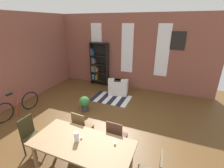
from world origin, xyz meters
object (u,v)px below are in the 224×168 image
dining_table (82,146)px  armchair_white (119,87)px  dining_chair_far_right (116,136)px  vase_on_table (76,137)px  bookshelf_tall (98,65)px  dining_chair_far_left (81,127)px  potted_plant_by_shelf (85,103)px  bicycle_second (18,106)px  dining_chair_head_left (31,134)px

dining_table → armchair_white: size_ratio=2.20×
dining_chair_far_right → armchair_white: 3.54m
vase_on_table → bookshelf_tall: 5.12m
dining_chair_far_left → armchair_white: (-0.23, 3.34, -0.23)m
bookshelf_tall → potted_plant_by_shelf: bearing=-73.9°
dining_chair_far_left → bicycle_second: dining_chair_far_left is taller
dining_table → dining_chair_head_left: bearing=-180.0°
bookshelf_tall → bicycle_second: (-1.23, -3.67, -0.68)m
dining_chair_head_left → dining_chair_far_right: bearing=20.5°
bookshelf_tall → dining_chair_far_left: bearing=-68.9°
bookshelf_tall → potted_plant_by_shelf: size_ratio=3.75×
bookshelf_tall → bicycle_second: 3.93m
dining_chair_head_left → dining_chair_far_left: 1.17m
dining_chair_far_right → bookshelf_tall: bearing=121.7°
bookshelf_tall → dining_table: bearing=-66.8°
dining_chair_far_left → bookshelf_tall: (-1.56, 4.04, 0.50)m
dining_table → bicycle_second: bicycle_second is taller
vase_on_table → bookshelf_tall: (-1.92, 4.75, 0.16)m
armchair_white → dining_chair_far_left: bearing=-86.1°
dining_chair_far_right → dining_chair_far_left: (-0.94, 0.00, 0.00)m
vase_on_table → bookshelf_tall: bookshelf_tall is taller
vase_on_table → dining_chair_head_left: bearing=-180.0°
dining_table → dining_chair_far_right: bearing=56.5°
dining_table → dining_chair_far_left: 0.86m
dining_chair_head_left → potted_plant_by_shelf: (0.13, 2.14, -0.19)m
dining_table → bicycle_second: (-3.26, 1.07, -0.34)m
dining_table → bookshelf_tall: (-2.03, 4.75, 0.34)m
armchair_white → dining_table: bearing=-80.2°
dining_chair_head_left → bicycle_second: bearing=149.9°
dining_chair_far_left → bicycle_second: 2.82m
dining_chair_far_right → bicycle_second: size_ratio=0.59×
vase_on_table → dining_chair_far_left: vase_on_table is taller
dining_table → potted_plant_by_shelf: bearing=120.9°
dining_chair_head_left → vase_on_table: bearing=0.0°
dining_chair_far_left → armchair_white: 3.35m
dining_chair_head_left → bicycle_second: (-1.85, 1.07, -0.18)m
armchair_white → vase_on_table: bearing=-81.7°
dining_table → vase_on_table: vase_on_table is taller
vase_on_table → bookshelf_tall: size_ratio=0.10×
dining_chair_far_left → vase_on_table: bearing=-62.9°
armchair_white → bookshelf_tall: bearing=152.0°
vase_on_table → dining_table: bearing=-0.0°
armchair_white → bicycle_second: bicycle_second is taller
dining_chair_head_left → bookshelf_tall: bookshelf_tall is taller
bookshelf_tall → vase_on_table: bearing=-68.0°
bicycle_second → dining_table: bearing=-18.2°
dining_table → dining_chair_far_right: 0.86m
dining_table → vase_on_table: bearing=180.0°
vase_on_table → armchair_white: 4.12m
bookshelf_tall → bicycle_second: bookshelf_tall is taller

